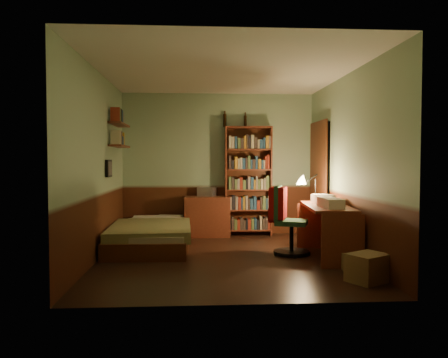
{
  "coord_description": "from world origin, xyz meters",
  "views": [
    {
      "loc": [
        -0.39,
        -6.06,
        1.37
      ],
      "look_at": [
        0.0,
        0.25,
        1.1
      ],
      "focal_mm": 35.0,
      "sensor_mm": 36.0,
      "label": 1
    }
  ],
  "objects": [
    {
      "name": "wall_shelf_lower",
      "position": [
        -1.64,
        1.1,
        1.6
      ],
      "size": [
        0.2,
        0.9,
        0.03
      ],
      "primitive_type": "cube",
      "color": "#5E2818",
      "rests_on": "wall_left"
    },
    {
      "name": "wall_right",
      "position": [
        1.76,
        0.0,
        1.3
      ],
      "size": [
        0.02,
        4.0,
        2.6
      ],
      "primitive_type": "cube",
      "color": "#8DAB88",
      "rests_on": "ground"
    },
    {
      "name": "doorway",
      "position": [
        1.72,
        1.3,
        1.0
      ],
      "size": [
        0.06,
        0.9,
        2.0
      ],
      "primitive_type": "cube",
      "color": "black",
      "rests_on": "ground"
    },
    {
      "name": "framed_picture",
      "position": [
        -1.72,
        0.6,
        1.25
      ],
      "size": [
        0.04,
        0.32,
        0.26
      ],
      "primitive_type": "cube",
      "color": "black",
      "rests_on": "wall_left"
    },
    {
      "name": "floor",
      "position": [
        0.0,
        0.0,
        -0.01
      ],
      "size": [
        3.5,
        4.0,
        0.02
      ],
      "primitive_type": "cube",
      "color": "black",
      "rests_on": "ground"
    },
    {
      "name": "cardboard_box_a",
      "position": [
        1.53,
        -1.3,
        0.16
      ],
      "size": [
        0.54,
        0.51,
        0.32
      ],
      "primitive_type": "cube",
      "rotation": [
        0.0,
        0.0,
        0.54
      ],
      "color": "olive",
      "rests_on": "ground"
    },
    {
      "name": "mini_stereo",
      "position": [
        -0.21,
        1.89,
        0.8
      ],
      "size": [
        0.37,
        0.33,
        0.16
      ],
      "primitive_type": "cube",
      "rotation": [
        0.0,
        0.0,
        -0.43
      ],
      "color": "#B2B2B7",
      "rests_on": "dresser"
    },
    {
      "name": "bookshelf",
      "position": [
        0.55,
        1.85,
        0.99
      ],
      "size": [
        0.86,
        0.3,
        1.99
      ],
      "primitive_type": "cube",
      "rotation": [
        0.0,
        0.0,
        -0.04
      ],
      "color": "#5E2818",
      "rests_on": "ground"
    },
    {
      "name": "office_chair",
      "position": [
        0.98,
        0.17,
        0.51
      ],
      "size": [
        0.63,
        0.59,
        1.02
      ],
      "primitive_type": "cube",
      "rotation": [
        0.0,
        0.0,
        -0.34
      ],
      "color": "#234C2C",
      "rests_on": "ground"
    },
    {
      "name": "bottle_left",
      "position": [
        0.12,
        1.96,
        2.1
      ],
      "size": [
        0.07,
        0.07,
        0.23
      ],
      "primitive_type": "cylinder",
      "rotation": [
        0.0,
        0.0,
        -0.21
      ],
      "color": "black",
      "rests_on": "bookshelf"
    },
    {
      "name": "wall_shelf_upper",
      "position": [
        -1.64,
        1.1,
        1.95
      ],
      "size": [
        0.2,
        0.9,
        0.03
      ],
      "primitive_type": "cube",
      "color": "#5E2818",
      "rests_on": "wall_left"
    },
    {
      "name": "wall_back",
      "position": [
        0.0,
        2.01,
        1.3
      ],
      "size": [
        3.5,
        0.02,
        2.6
      ],
      "primitive_type": "cube",
      "color": "#8DAB88",
      "rests_on": "ground"
    },
    {
      "name": "red_jacket",
      "position": [
        0.72,
        0.17,
        1.25
      ],
      "size": [
        0.34,
        0.44,
        0.46
      ],
      "primitive_type": "cube",
      "rotation": [
        0.0,
        0.0,
        0.4
      ],
      "color": "#B10F13",
      "rests_on": "office_chair"
    },
    {
      "name": "bed",
      "position": [
        -1.11,
        0.89,
        0.32
      ],
      "size": [
        1.2,
        2.18,
        0.64
      ],
      "primitive_type": "cube",
      "rotation": [
        0.0,
        0.0,
        -0.02
      ],
      "color": "olive",
      "rests_on": "ground"
    },
    {
      "name": "desk",
      "position": [
        1.44,
        -0.05,
        0.37
      ],
      "size": [
        0.7,
        1.42,
        0.74
      ],
      "primitive_type": "cube",
      "rotation": [
        0.0,
        0.0,
        -0.1
      ],
      "color": "#5E2818",
      "rests_on": "ground"
    },
    {
      "name": "wall_left",
      "position": [
        -1.76,
        0.0,
        1.3
      ],
      "size": [
        0.02,
        4.0,
        2.6
      ],
      "primitive_type": "cube",
      "color": "#8DAB88",
      "rests_on": "ground"
    },
    {
      "name": "paper_stack",
      "position": [
        1.47,
        0.27,
        0.8
      ],
      "size": [
        0.3,
        0.36,
        0.13
      ],
      "primitive_type": "cube",
      "rotation": [
        0.0,
        0.0,
        0.21
      ],
      "color": "silver",
      "rests_on": "desk"
    },
    {
      "name": "bottle_right",
      "position": [
        0.5,
        1.96,
        2.09
      ],
      "size": [
        0.07,
        0.07,
        0.21
      ],
      "primitive_type": "cylinder",
      "rotation": [
        0.0,
        0.0,
        0.44
      ],
      "color": "black",
      "rests_on": "bookshelf"
    },
    {
      "name": "door_trim",
      "position": [
        1.69,
        1.3,
        1.0
      ],
      "size": [
        0.02,
        0.98,
        2.08
      ],
      "primitive_type": "cube",
      "color": "#46200F",
      "rests_on": "ground"
    },
    {
      "name": "desk_lamp",
      "position": [
        1.46,
        0.64,
        1.0
      ],
      "size": [
        0.18,
        0.18,
        0.53
      ],
      "primitive_type": "cone",
      "rotation": [
        0.0,
        0.0,
        -0.1
      ],
      "color": "black",
      "rests_on": "desk"
    },
    {
      "name": "cardboard_box_b",
      "position": [
        1.56,
        -0.78,
        0.1
      ],
      "size": [
        0.32,
        0.27,
        0.21
      ],
      "primitive_type": "cube",
      "rotation": [
        0.0,
        0.0,
        -0.11
      ],
      "color": "olive",
      "rests_on": "ground"
    },
    {
      "name": "ceiling",
      "position": [
        0.0,
        0.0,
        2.61
      ],
      "size": [
        3.5,
        4.0,
        0.02
      ],
      "primitive_type": "cube",
      "color": "silver",
      "rests_on": "wall_back"
    },
    {
      "name": "dresser",
      "position": [
        -0.21,
        1.76,
        0.36
      ],
      "size": [
        0.82,
        0.42,
        0.72
      ],
      "primitive_type": "cube",
      "rotation": [
        0.0,
        0.0,
        -0.01
      ],
      "color": "#5E2818",
      "rests_on": "ground"
    },
    {
      "name": "wall_front",
      "position": [
        0.0,
        -2.01,
        1.3
      ],
      "size": [
        3.5,
        0.02,
        2.6
      ],
      "primitive_type": "cube",
      "color": "#8DAB88",
      "rests_on": "ground"
    }
  ]
}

